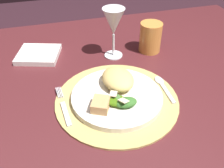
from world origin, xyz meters
TOP-DOWN VIEW (x-y plane):
  - dining_table at (0.00, 0.00)m, footprint 1.46×0.98m
  - placemat at (0.05, -0.07)m, footprint 0.34×0.34m
  - dinner_plate at (0.05, -0.07)m, footprint 0.25×0.25m
  - pasta_serving at (0.06, -0.02)m, footprint 0.09×0.12m
  - salad_greens at (0.04, -0.10)m, footprint 0.08×0.06m
  - bread_piece at (-0.01, -0.11)m, footprint 0.06×0.06m
  - fork at (-0.10, -0.06)m, footprint 0.03×0.16m
  - spoon at (0.19, -0.04)m, footprint 0.02×0.12m
  - napkin at (-0.15, 0.22)m, footprint 0.17×0.16m
  - wine_glass at (0.10, 0.16)m, footprint 0.07×0.07m
  - amber_tumbler at (0.23, 0.16)m, footprint 0.08×0.08m

SIDE VIEW (x-z plane):
  - dining_table at x=0.00m, z-range 0.23..0.98m
  - placemat at x=0.05m, z-range 0.75..0.76m
  - fork at x=-0.10m, z-range 0.76..0.76m
  - spoon at x=0.19m, z-range 0.76..0.77m
  - napkin at x=-0.15m, z-range 0.75..0.77m
  - dinner_plate at x=0.05m, z-range 0.76..0.78m
  - salad_greens at x=0.04m, z-range 0.77..0.80m
  - bread_piece at x=-0.01m, z-range 0.78..0.80m
  - pasta_serving at x=0.06m, z-range 0.78..0.82m
  - amber_tumbler at x=0.23m, z-range 0.75..0.86m
  - wine_glass at x=0.10m, z-range 0.79..0.96m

